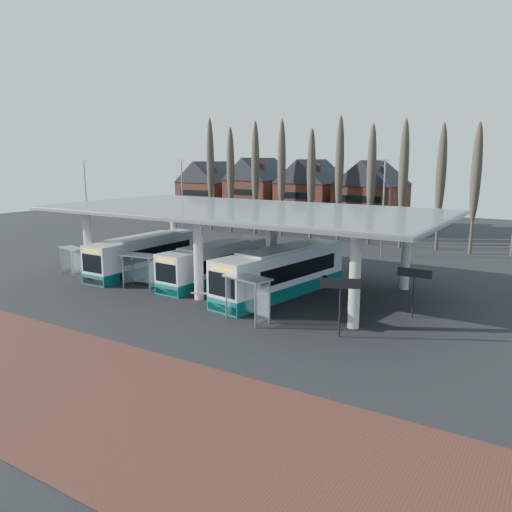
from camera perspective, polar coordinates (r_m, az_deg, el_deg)
The scene contains 17 objects.
ground at distance 35.44m, azimuth -9.01°, elevation -5.82°, with size 140.00×140.00×0.00m, color black.
brick_strip at distance 28.08m, azimuth -25.60°, elevation -11.31°, with size 70.00×10.00×0.03m, color #502820.
station_canopy at distance 40.55m, azimuth -1.81°, elevation 4.63°, with size 32.00×16.00×6.34m.
poplar_row at distance 62.64m, azimuth 11.20°, elevation 9.49°, with size 45.10×1.10×14.50m.
townhouse_row at distance 79.39m, azimuth 3.28°, elevation 7.89°, with size 36.80×10.30×12.25m.
lamp_post_a at distance 62.55m, azimuth -8.41°, elevation 6.42°, with size 0.80×0.16×10.17m.
lamp_post_b at distance 54.24m, azimuth 14.34°, elevation 5.52°, with size 0.80×0.16×10.17m.
lamp_post_d at distance 62.68m, azimuth -18.83°, elevation 5.97°, with size 0.80×0.16×10.17m.
bus_0 at distance 46.70m, azimuth -12.53°, elevation 0.13°, with size 2.72×12.15×3.37m.
bus_1 at distance 42.26m, azimuth -4.62°, elevation -0.86°, with size 3.13×11.71×3.22m.
bus_2 at distance 38.01m, azimuth 3.00°, elevation -1.88°, with size 4.66×13.33×3.63m.
shelter_0 at distance 47.64m, azimuth -20.18°, elevation 0.13°, with size 2.85×1.91×2.42m.
shelter_1 at distance 40.73m, azimuth -12.96°, elevation -0.85°, with size 3.14×1.85×2.77m.
shelter_2 at distance 31.69m, azimuth -0.78°, elevation -3.74°, with size 3.39×2.22×2.89m.
info_sign_0 at distance 28.93m, azimuth 9.64°, elevation -3.62°, with size 2.19×1.10×3.50m.
info_sign_1 at distance 33.70m, azimuth 17.65°, elevation -2.28°, with size 2.19×0.17×3.25m.
barrier at distance 35.03m, azimuth -5.53°, elevation -4.41°, with size 2.16×1.05×1.15m.
Camera 1 is at (22.47, -25.45, 10.14)m, focal length 35.00 mm.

